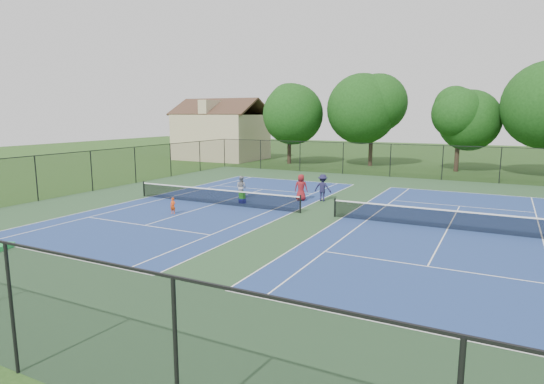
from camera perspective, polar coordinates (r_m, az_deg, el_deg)
The scene contains 15 objects.
ground at distance 26.04m, azimuth 5.68°, elevation -2.89°, with size 140.00×140.00×0.00m, color #234716.
court_pad at distance 26.04m, azimuth 5.68°, elevation -2.89°, with size 36.00×36.00×0.01m, color #2A4C2B.
tennis_court_left at distance 29.26m, azimuth -7.17°, elevation -1.32°, with size 12.00×23.83×1.07m.
tennis_court_right at distance 24.42m, azimuth 21.18°, elevation -4.14°, with size 12.00×23.83×1.07m.
perimeter_fence at distance 25.74m, azimuth 5.74°, elevation 0.59°, with size 36.08×36.08×3.02m.
tree_back_a at distance 52.61m, azimuth 2.21°, elevation 10.14°, with size 6.80×6.80×9.15m.
tree_back_b at distance 51.41m, azimuth 12.47°, elevation 10.55°, with size 7.60×7.60×10.03m.
tree_back_c at distance 48.85m, azimuth 22.48°, elevation 8.79°, with size 6.00×6.00×8.40m.
clapboard_house at distance 58.45m, azimuth -6.38°, elevation 7.16°, with size 10.80×8.10×7.65m.
child_player at distance 26.73m, azimuth -12.33°, elevation -1.70°, with size 0.35×0.23×0.95m, color #E8460F.
instructor at distance 30.97m, azimuth -3.87°, elevation 0.61°, with size 0.75×0.58×1.54m, color #939496.
bystander_b at distance 30.07m, azimuth 6.39°, elevation 0.53°, with size 1.16×0.66×1.79m, color #1D1B3C.
bystander_c at distance 30.12m, azimuth 3.67°, elevation 0.57°, with size 0.86×0.56×1.77m, color maroon.
ball_crate at distance 29.33m, azimuth -3.75°, elevation -1.12°, with size 0.39×0.29×0.31m, color #151A94.
ball_hopper at distance 29.27m, azimuth -3.76°, elevation -0.43°, with size 0.34×0.28×0.41m, color green.
Camera 1 is at (9.28, -23.66, 5.68)m, focal length 30.00 mm.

